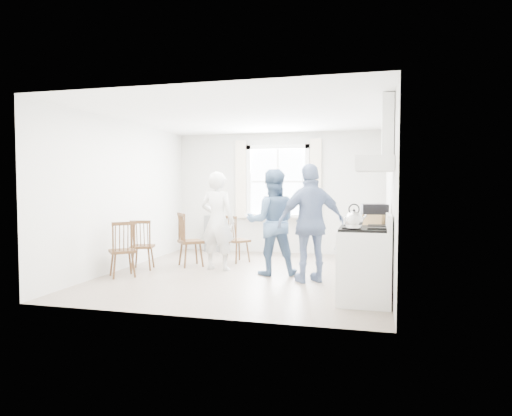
{
  "coord_description": "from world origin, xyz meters",
  "views": [
    {
      "loc": [
        2.01,
        -7.2,
        1.49
      ],
      "look_at": [
        0.1,
        0.2,
        1.09
      ],
      "focal_mm": 32.0,
      "sensor_mm": 36.0,
      "label": 1
    }
  ],
  "objects_px": {
    "windsor_chair_b": "(234,234)",
    "person_right": "(311,223)",
    "low_cabinet": "(370,258)",
    "gas_stove": "(364,264)",
    "windsor_chair_a": "(141,239)",
    "stereo_stack": "(374,215)",
    "person_left": "(217,221)",
    "windsor_chair_c": "(123,243)",
    "person_mid": "(272,222)"
  },
  "relations": [
    {
      "from": "gas_stove",
      "to": "person_mid",
      "type": "relative_size",
      "value": 0.64
    },
    {
      "from": "gas_stove",
      "to": "person_left",
      "type": "bearing_deg",
      "value": 147.45
    },
    {
      "from": "windsor_chair_c",
      "to": "person_mid",
      "type": "xyz_separation_m",
      "value": [
        2.24,
        0.85,
        0.31
      ]
    },
    {
      "from": "windsor_chair_b",
      "to": "person_mid",
      "type": "bearing_deg",
      "value": -44.58
    },
    {
      "from": "low_cabinet",
      "to": "windsor_chair_c",
      "type": "height_order",
      "value": "windsor_chair_c"
    },
    {
      "from": "low_cabinet",
      "to": "windsor_chair_b",
      "type": "xyz_separation_m",
      "value": [
        -2.54,
        1.69,
        0.1
      ]
    },
    {
      "from": "gas_stove",
      "to": "person_right",
      "type": "relative_size",
      "value": 0.62
    },
    {
      "from": "windsor_chair_b",
      "to": "windsor_chair_c",
      "type": "xyz_separation_m",
      "value": [
        -1.28,
        -1.79,
        0.0
      ]
    },
    {
      "from": "windsor_chair_a",
      "to": "person_right",
      "type": "relative_size",
      "value": 0.49
    },
    {
      "from": "low_cabinet",
      "to": "windsor_chair_b",
      "type": "relative_size",
      "value": 1.0
    },
    {
      "from": "person_mid",
      "to": "windsor_chair_c",
      "type": "bearing_deg",
      "value": 3.83
    },
    {
      "from": "person_right",
      "to": "stereo_stack",
      "type": "bearing_deg",
      "value": 133.83
    },
    {
      "from": "gas_stove",
      "to": "low_cabinet",
      "type": "distance_m",
      "value": 0.7
    },
    {
      "from": "low_cabinet",
      "to": "person_right",
      "type": "distance_m",
      "value": 1.04
    },
    {
      "from": "gas_stove",
      "to": "stereo_stack",
      "type": "bearing_deg",
      "value": 80.99
    },
    {
      "from": "stereo_stack",
      "to": "windsor_chair_a",
      "type": "bearing_deg",
      "value": 172.45
    },
    {
      "from": "gas_stove",
      "to": "windsor_chair_b",
      "type": "distance_m",
      "value": 3.43
    },
    {
      "from": "stereo_stack",
      "to": "person_mid",
      "type": "relative_size",
      "value": 0.22
    },
    {
      "from": "windsor_chair_c",
      "to": "person_right",
      "type": "xyz_separation_m",
      "value": [
        2.94,
        0.44,
        0.35
      ]
    },
    {
      "from": "low_cabinet",
      "to": "person_mid",
      "type": "relative_size",
      "value": 0.52
    },
    {
      "from": "low_cabinet",
      "to": "person_right",
      "type": "bearing_deg",
      "value": 159.36
    },
    {
      "from": "stereo_stack",
      "to": "person_left",
      "type": "relative_size",
      "value": 0.23
    },
    {
      "from": "person_mid",
      "to": "person_right",
      "type": "distance_m",
      "value": 0.82
    },
    {
      "from": "windsor_chair_a",
      "to": "person_right",
      "type": "bearing_deg",
      "value": -4.09
    },
    {
      "from": "low_cabinet",
      "to": "stereo_stack",
      "type": "distance_m",
      "value": 0.61
    },
    {
      "from": "windsor_chair_a",
      "to": "windsor_chair_b",
      "type": "height_order",
      "value": "windsor_chair_b"
    },
    {
      "from": "low_cabinet",
      "to": "gas_stove",
      "type": "bearing_deg",
      "value": -95.68
    },
    {
      "from": "person_left",
      "to": "person_right",
      "type": "height_order",
      "value": "person_right"
    },
    {
      "from": "gas_stove",
      "to": "person_right",
      "type": "bearing_deg",
      "value": 128.14
    },
    {
      "from": "person_mid",
      "to": "person_right",
      "type": "relative_size",
      "value": 0.96
    },
    {
      "from": "person_left",
      "to": "windsor_chair_c",
      "type": "bearing_deg",
      "value": 46.62
    },
    {
      "from": "low_cabinet",
      "to": "windsor_chair_a",
      "type": "relative_size",
      "value": 1.02
    },
    {
      "from": "stereo_stack",
      "to": "gas_stove",
      "type": "bearing_deg",
      "value": -99.01
    },
    {
      "from": "gas_stove",
      "to": "windsor_chair_c",
      "type": "xyz_separation_m",
      "value": [
        -3.75,
        0.59,
        0.07
      ]
    },
    {
      "from": "windsor_chair_a",
      "to": "stereo_stack",
      "type": "bearing_deg",
      "value": -7.55
    },
    {
      "from": "gas_stove",
      "to": "windsor_chair_c",
      "type": "relative_size",
      "value": 1.23
    },
    {
      "from": "windsor_chair_b",
      "to": "person_right",
      "type": "xyz_separation_m",
      "value": [
        1.66,
        -1.36,
        0.35
      ]
    },
    {
      "from": "person_left",
      "to": "person_mid",
      "type": "xyz_separation_m",
      "value": [
        1.0,
        -0.16,
        0.01
      ]
    },
    {
      "from": "low_cabinet",
      "to": "person_mid",
      "type": "height_order",
      "value": "person_mid"
    },
    {
      "from": "person_left",
      "to": "person_mid",
      "type": "relative_size",
      "value": 0.98
    },
    {
      "from": "gas_stove",
      "to": "stereo_stack",
      "type": "xyz_separation_m",
      "value": [
        0.12,
        0.73,
        0.57
      ]
    },
    {
      "from": "person_mid",
      "to": "person_right",
      "type": "bearing_deg",
      "value": 132.48
    },
    {
      "from": "gas_stove",
      "to": "stereo_stack",
      "type": "height_order",
      "value": "stereo_stack"
    },
    {
      "from": "low_cabinet",
      "to": "stereo_stack",
      "type": "height_order",
      "value": "stereo_stack"
    },
    {
      "from": "low_cabinet",
      "to": "stereo_stack",
      "type": "relative_size",
      "value": 2.32
    },
    {
      "from": "windsor_chair_b",
      "to": "person_mid",
      "type": "xyz_separation_m",
      "value": [
        0.96,
        -0.94,
        0.32
      ]
    },
    {
      "from": "person_right",
      "to": "person_mid",
      "type": "bearing_deg",
      "value": -58.49
    },
    {
      "from": "gas_stove",
      "to": "person_right",
      "type": "xyz_separation_m",
      "value": [
        -0.81,
        1.03,
        0.42
      ]
    },
    {
      "from": "windsor_chair_a",
      "to": "person_mid",
      "type": "relative_size",
      "value": 0.51
    },
    {
      "from": "gas_stove",
      "to": "person_mid",
      "type": "xyz_separation_m",
      "value": [
        -1.51,
        1.44,
        0.38
      ]
    }
  ]
}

